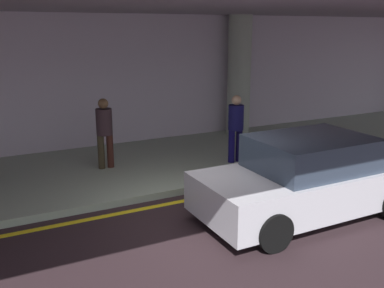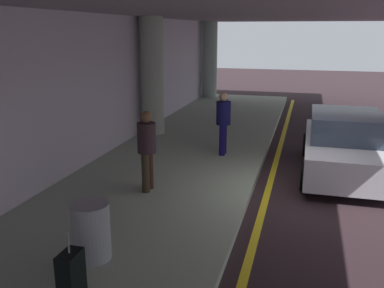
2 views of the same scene
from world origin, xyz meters
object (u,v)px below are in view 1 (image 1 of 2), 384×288
support_column_left_mid (239,75)px  car_silver (306,179)px  traveler_with_luggage (236,124)px  person_waiting_for_ride (104,129)px

support_column_left_mid → car_silver: bearing=-111.0°
support_column_left_mid → car_silver: support_column_left_mid is taller
traveler_with_luggage → support_column_left_mid: bearing=94.6°
traveler_with_luggage → car_silver: bearing=-58.8°
car_silver → support_column_left_mid: bearing=73.0°
traveler_with_luggage → person_waiting_for_ride: (-3.03, 0.99, 0.00)m
support_column_left_mid → person_waiting_for_ride: size_ratio=2.17×
person_waiting_for_ride → support_column_left_mid: bearing=52.3°
car_silver → person_waiting_for_ride: 4.83m
support_column_left_mid → traveler_with_luggage: size_ratio=2.17×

